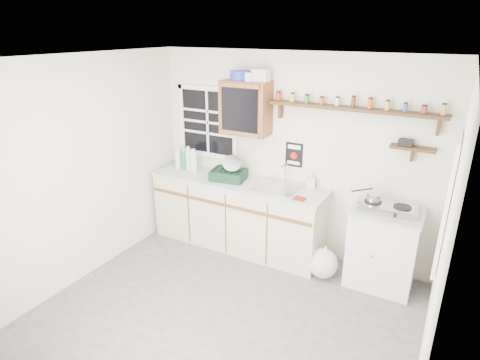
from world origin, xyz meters
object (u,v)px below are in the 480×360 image
Objects in this scene: dish_rack at (230,172)px; hotplate at (387,207)px; main_cabinet at (238,213)px; right_cabinet at (383,248)px; upper_cabinet at (246,108)px; spice_shelf at (352,108)px.

hotplate is at bearing -9.07° from dish_rack.
main_cabinet is 1.84m from right_cabinet.
main_cabinet is at bearing -103.68° from upper_cabinet.
upper_cabinet is 1.37× the size of dish_rack.
upper_cabinet is 0.83m from dish_rack.
right_cabinet is 2.26m from upper_cabinet.
right_cabinet is 0.48× the size of spice_shelf.
dish_rack reaches higher than hotplate.
main_cabinet is 1.37m from upper_cabinet.
dish_rack is 0.75× the size of hotplate.
main_cabinet is 4.87× the size of dish_rack.
hotplate is (1.82, 0.01, 0.49)m from main_cabinet.
upper_cabinet is at bearing 39.61° from dish_rack.
spice_shelf is 4.03× the size of dish_rack.
main_cabinet is at bearing 173.88° from hotplate.
right_cabinet is at bearing 0.79° from main_cabinet.
right_cabinet is 1.40× the size of upper_cabinet.
main_cabinet is 2.54× the size of right_cabinet.
dish_rack is (-1.94, -0.04, 0.57)m from right_cabinet.
main_cabinet is 1.89m from hotplate.
upper_cabinet reaches higher than spice_shelf.
spice_shelf is at bearing 160.57° from right_cabinet.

